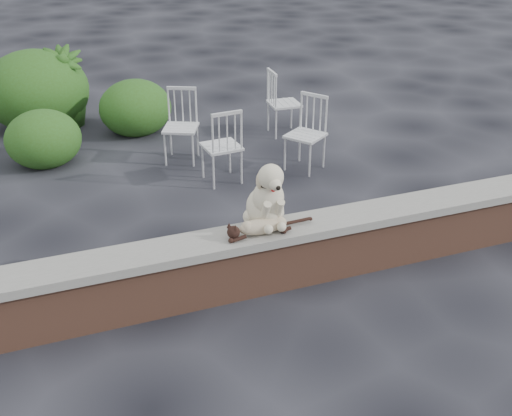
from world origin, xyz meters
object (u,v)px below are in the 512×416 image
object	(u,v)px
chair_c	(221,145)
potted_plant_b	(63,88)
dog	(265,192)
chair_e	(284,102)
chair_b	(181,127)
chair_d	(305,134)
cat	(263,225)

from	to	relation	value
chair_c	potted_plant_b	size ratio (longest dim) A/B	0.80
dog	chair_e	distance (m)	3.82
dog	chair_b	xyz separation A→B (m)	(-0.01, 2.97, -0.42)
chair_e	chair_c	distance (m)	1.83
chair_d	chair_c	bearing A→B (deg)	-126.02
dog	cat	bearing A→B (deg)	-117.46
chair_d	chair_b	xyz separation A→B (m)	(-1.39, 0.80, 0.00)
cat	potted_plant_b	xyz separation A→B (m)	(-1.21, 5.02, -0.08)
chair_c	chair_b	size ratio (longest dim) A/B	1.00
cat	chair_b	distance (m)	3.12
potted_plant_b	chair_b	bearing A→B (deg)	-56.15
cat	chair_b	world-z (taller)	chair_b
chair_b	chair_c	bearing A→B (deg)	-44.08
chair_d	chair_c	xyz separation A→B (m)	(-1.09, 0.02, 0.00)
chair_d	chair_e	bearing A→B (deg)	133.83
cat	chair_e	xyz separation A→B (m)	(1.71, 3.58, -0.19)
chair_e	chair_b	world-z (taller)	same
dog	cat	world-z (taller)	dog
chair_b	potted_plant_b	bearing A→B (deg)	148.92
chair_c	potted_plant_b	bearing A→B (deg)	-64.21
chair_e	potted_plant_b	distance (m)	3.25
chair_b	potted_plant_b	world-z (taller)	potted_plant_b
chair_d	chair_c	world-z (taller)	same
dog	potted_plant_b	xyz separation A→B (m)	(-1.29, 4.87, -0.31)
cat	potted_plant_b	bearing A→B (deg)	104.12
chair_e	chair_c	bearing A→B (deg)	136.48
chair_b	dog	bearing A→B (deg)	-64.74
chair_c	potted_plant_b	distance (m)	3.12
cat	potted_plant_b	size ratio (longest dim) A/B	0.81
chair_c	chair_b	world-z (taller)	same
chair_e	chair_c	xyz separation A→B (m)	(-1.34, -1.25, 0.00)
chair_d	potted_plant_b	size ratio (longest dim) A/B	0.80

